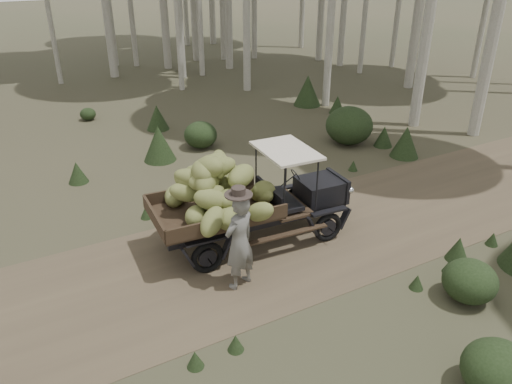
% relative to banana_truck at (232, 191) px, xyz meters
% --- Properties ---
extents(ground, '(120.00, 120.00, 0.00)m').
position_rel_banana_truck_xyz_m(ground, '(-0.95, -0.46, -1.32)').
color(ground, '#473D2B').
rests_on(ground, ground).
extents(dirt_track, '(70.00, 4.00, 0.01)m').
position_rel_banana_truck_xyz_m(dirt_track, '(-0.95, -0.46, -1.31)').
color(dirt_track, brown).
rests_on(dirt_track, ground).
extents(banana_truck, '(4.48, 2.44, 2.27)m').
position_rel_banana_truck_xyz_m(banana_truck, '(0.00, 0.00, 0.00)').
color(banana_truck, black).
rests_on(banana_truck, ground).
extents(farmer, '(0.80, 0.66, 2.05)m').
position_rel_banana_truck_xyz_m(farmer, '(-0.50, -1.26, -0.35)').
color(farmer, '#615E59').
rests_on(farmer, ground).
extents(undergrowth, '(23.22, 22.30, 1.40)m').
position_rel_banana_truck_xyz_m(undergrowth, '(-0.55, -1.14, -0.77)').
color(undergrowth, '#233319').
rests_on(undergrowth, ground).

